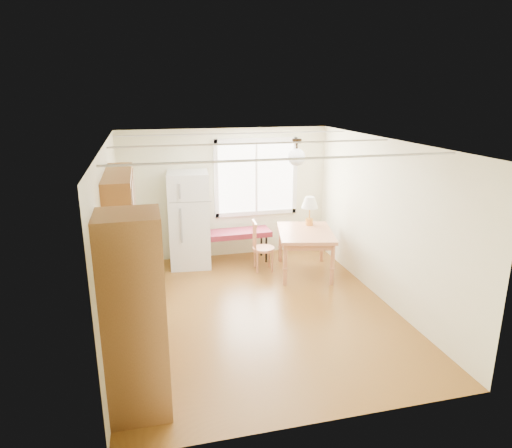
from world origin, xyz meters
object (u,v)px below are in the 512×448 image
object	(u,v)px
bench	(236,234)
chair	(259,243)
dining_table	(305,237)
refrigerator	(189,220)

from	to	relation	value
bench	chair	bearing A→B (deg)	-61.79
chair	bench	bearing A→B (deg)	123.80
bench	dining_table	distance (m)	1.39
dining_table	chair	distance (m)	0.85
chair	refrigerator	bearing A→B (deg)	157.59
bench	dining_table	xyz separation A→B (m)	(1.09, -0.85, 0.13)
bench	chair	distance (m)	0.64
refrigerator	bench	size ratio (longest dim) A/B	1.33
dining_table	refrigerator	bearing A→B (deg)	168.42
bench	dining_table	world-z (taller)	dining_table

